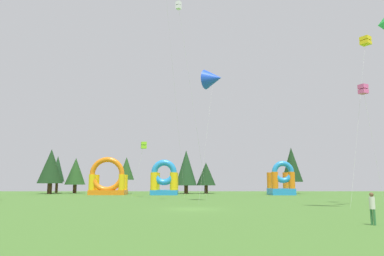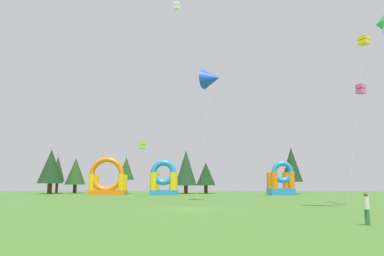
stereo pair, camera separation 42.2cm
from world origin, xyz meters
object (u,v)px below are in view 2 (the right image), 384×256
kite_white_box (178,7)px  kite_green_diamond (384,23)px  kite_yellow_box (365,40)px  person_near_camera (368,206)px  kite_pink_box (363,89)px  inflatable_blue_arch (165,182)px  kite_lime_box (144,145)px  kite_blue_delta (213,79)px  inflatable_yellow_castle (283,183)px  inflatable_red_slide (109,182)px

kite_white_box → kite_green_diamond: size_ratio=1.33×
kite_yellow_box → person_near_camera: 23.43m
kite_pink_box → inflatable_blue_arch: bearing=123.3°
kite_white_box → kite_yellow_box: size_ratio=1.39×
kite_green_diamond → kite_white_box: bearing=157.0°
kite_green_diamond → kite_lime_box: bearing=139.3°
inflatable_blue_arch → kite_yellow_box: bearing=-52.9°
kite_white_box → kite_blue_delta: size_ratio=1.52×
kite_green_diamond → inflatable_blue_arch: 42.18m
kite_lime_box → kite_pink_box: size_ratio=0.72×
kite_pink_box → kite_lime_box: bearing=138.1°
kite_blue_delta → inflatable_blue_arch: (-7.23, 23.31, -11.97)m
kite_blue_delta → kite_white_box: bearing=-169.3°
kite_pink_box → kite_white_box: bearing=157.0°
kite_white_box → inflatable_blue_arch: bearing=97.5°
kite_white_box → inflatable_yellow_castle: (17.43, 23.89, -20.76)m
kite_yellow_box → inflatable_red_slide: kite_yellow_box is taller
kite_white_box → kite_lime_box: size_ratio=2.87×
person_near_camera → inflatable_blue_arch: inflatable_blue_arch is taller
kite_lime_box → kite_pink_box: 31.22m
kite_yellow_box → kite_pink_box: 6.11m
inflatable_red_slide → inflatable_yellow_castle: inflatable_red_slide is taller
kite_yellow_box → kite_white_box: bearing=164.1°
inflatable_yellow_castle → kite_lime_box: bearing=-155.3°
kite_green_diamond → inflatable_blue_arch: (-22.71, 32.38, -14.66)m
kite_pink_box → kite_yellow_box: bearing=51.6°
inflatable_blue_arch → inflatable_yellow_castle: bearing=-0.5°
inflatable_red_slide → inflatable_blue_arch: (10.04, -0.25, -0.06)m
person_near_camera → inflatable_blue_arch: (-14.00, 45.17, 1.26)m
kite_yellow_box → inflatable_blue_arch: size_ratio=2.75×
kite_blue_delta → kite_lime_box: (-9.61, 12.55, -6.57)m
inflatable_blue_arch → inflatable_red_slide: bearing=178.6°
kite_yellow_box → kite_pink_box: bearing=-128.4°
kite_white_box → inflatable_blue_arch: 31.81m
kite_pink_box → inflatable_blue_arch: 38.68m
inflatable_red_slide → kite_white_box: bearing=-61.5°
kite_white_box → kite_yellow_box: bearing=-15.9°
kite_blue_delta → kite_yellow_box: kite_yellow_box is taller
kite_lime_box → inflatable_yellow_castle: size_ratio=1.39×
kite_white_box → kite_blue_delta: 9.52m
kite_white_box → kite_pink_box: size_ratio=2.08×
inflatable_red_slide → inflatable_yellow_castle: (30.63, -0.44, -0.27)m
kite_green_diamond → person_near_camera: 22.20m
kite_blue_delta → kite_lime_box: 17.12m
kite_pink_box → inflatable_red_slide: (-30.76, 31.77, -8.49)m
kite_green_diamond → kite_pink_box: bearing=156.6°
kite_green_diamond → inflatable_blue_arch: size_ratio=2.88×
kite_pink_box → kite_blue_delta: bearing=148.7°
inflatable_red_slide → kite_pink_box: bearing=-45.9°
kite_blue_delta → kite_pink_box: size_ratio=1.37×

